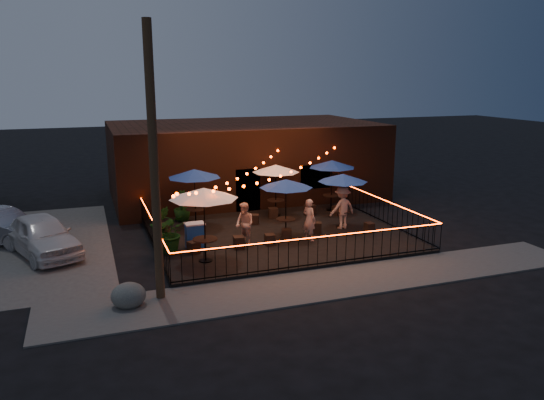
# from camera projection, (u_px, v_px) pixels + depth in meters

# --- Properties ---
(ground) EXTENTS (110.00, 110.00, 0.00)m
(ground) POSITION_uv_depth(u_px,v_px,m) (295.00, 252.00, 19.99)
(ground) COLOR black
(ground) RESTS_ON ground
(patio) EXTENTS (10.00, 8.00, 0.15)m
(patio) POSITION_uv_depth(u_px,v_px,m) (277.00, 236.00, 21.80)
(patio) COLOR black
(patio) RESTS_ON ground
(sidewalk) EXTENTS (18.00, 2.50, 0.05)m
(sidewalk) POSITION_uv_depth(u_px,v_px,m) (334.00, 282.00, 17.00)
(sidewalk) COLOR #484543
(sidewalk) RESTS_ON ground
(brick_building) EXTENTS (14.00, 8.00, 4.00)m
(brick_building) POSITION_uv_depth(u_px,v_px,m) (244.00, 160.00, 29.01)
(brick_building) COLOR #371B0F
(brick_building) RESTS_ON ground
(utility_pole) EXTENTS (0.26, 0.26, 8.00)m
(utility_pole) POSITION_uv_depth(u_px,v_px,m) (154.00, 167.00, 14.92)
(utility_pole) COLOR #3E2E19
(utility_pole) RESTS_ON ground
(fence_front) EXTENTS (10.00, 0.04, 1.04)m
(fence_front) POSITION_uv_depth(u_px,v_px,m) (318.00, 252.00, 18.00)
(fence_front) COLOR black
(fence_front) RESTS_ON patio
(fence_left) EXTENTS (0.04, 8.00, 1.04)m
(fence_left) POSITION_uv_depth(u_px,v_px,m) (153.00, 234.00, 20.03)
(fence_left) COLOR black
(fence_left) RESTS_ON patio
(fence_right) EXTENTS (0.04, 8.00, 1.04)m
(fence_right) POSITION_uv_depth(u_px,v_px,m) (384.00, 211.00, 23.31)
(fence_right) COLOR black
(fence_right) RESTS_ON patio
(festoon_lights) EXTENTS (10.02, 8.72, 1.32)m
(festoon_lights) POSITION_uv_depth(u_px,v_px,m) (256.00, 180.00, 20.64)
(festoon_lights) COLOR #FF2E00
(festoon_lights) RESTS_ON ground
(cafe_table_0) EXTENTS (2.69, 2.69, 2.62)m
(cafe_table_0) POSITION_uv_depth(u_px,v_px,m) (204.00, 194.00, 18.06)
(cafe_table_0) COLOR black
(cafe_table_0) RESTS_ON patio
(cafe_table_1) EXTENTS (2.84, 2.84, 2.50)m
(cafe_table_1) POSITION_uv_depth(u_px,v_px,m) (194.00, 174.00, 22.37)
(cafe_table_1) COLOR black
(cafe_table_1) RESTS_ON patio
(cafe_table_2) EXTENTS (2.72, 2.72, 2.35)m
(cafe_table_2) POSITION_uv_depth(u_px,v_px,m) (286.00, 184.00, 20.97)
(cafe_table_2) COLOR black
(cafe_table_2) RESTS_ON patio
(cafe_table_3) EXTENTS (2.86, 2.86, 2.39)m
(cafe_table_3) POSITION_uv_depth(u_px,v_px,m) (276.00, 169.00, 24.17)
(cafe_table_3) COLOR black
(cafe_table_3) RESTS_ON patio
(cafe_table_4) EXTENTS (2.77, 2.77, 2.32)m
(cafe_table_4) POSITION_uv_depth(u_px,v_px,m) (343.00, 179.00, 22.27)
(cafe_table_4) COLOR black
(cafe_table_4) RESTS_ON patio
(cafe_table_5) EXTENTS (2.49, 2.49, 2.44)m
(cafe_table_5) POSITION_uv_depth(u_px,v_px,m) (332.00, 165.00, 25.08)
(cafe_table_5) COLOR black
(cafe_table_5) RESTS_ON patio
(bistro_chair_0) EXTENTS (0.50, 0.50, 0.45)m
(bistro_chair_0) POSITION_uv_depth(u_px,v_px,m) (194.00, 247.00, 19.35)
(bistro_chair_0) COLOR black
(bistro_chair_0) RESTS_ON patio
(bistro_chair_1) EXTENTS (0.44, 0.44, 0.47)m
(bistro_chair_1) POSITION_uv_depth(u_px,v_px,m) (239.00, 242.00, 19.89)
(bistro_chair_1) COLOR black
(bistro_chair_1) RESTS_ON patio
(bistro_chair_2) EXTENTS (0.41, 0.41, 0.45)m
(bistro_chair_2) POSITION_uv_depth(u_px,v_px,m) (165.00, 229.00, 21.70)
(bistro_chair_2) COLOR black
(bistro_chair_2) RESTS_ON patio
(bistro_chair_3) EXTENTS (0.35, 0.35, 0.40)m
(bistro_chair_3) POSITION_uv_depth(u_px,v_px,m) (201.00, 227.00, 22.05)
(bistro_chair_3) COLOR black
(bistro_chair_3) RESTS_ON patio
(bistro_chair_4) EXTENTS (0.39, 0.39, 0.43)m
(bistro_chair_4) POSITION_uv_depth(u_px,v_px,m) (270.00, 240.00, 20.29)
(bistro_chair_4) COLOR black
(bistro_chair_4) RESTS_ON patio
(bistro_chair_5) EXTENTS (0.46, 0.46, 0.44)m
(bistro_chair_5) POSITION_uv_depth(u_px,v_px,m) (287.00, 234.00, 20.96)
(bistro_chair_5) COLOR black
(bistro_chair_5) RESTS_ON patio
(bistro_chair_6) EXTENTS (0.48, 0.48, 0.43)m
(bistro_chair_6) POSITION_uv_depth(u_px,v_px,m) (254.00, 219.00, 23.18)
(bistro_chair_6) COLOR black
(bistro_chair_6) RESTS_ON patio
(bistro_chair_7) EXTENTS (0.47, 0.47, 0.48)m
(bistro_chair_7) POSITION_uv_depth(u_px,v_px,m) (273.00, 213.00, 24.13)
(bistro_chair_7) COLOR black
(bistro_chair_7) RESTS_ON patio
(bistro_chair_8) EXTENTS (0.52, 0.52, 0.47)m
(bistro_chair_8) POSITION_uv_depth(u_px,v_px,m) (316.00, 228.00, 21.81)
(bistro_chair_8) COLOR black
(bistro_chair_8) RESTS_ON patio
(bistro_chair_9) EXTENTS (0.38, 0.38, 0.40)m
(bistro_chair_9) POSITION_uv_depth(u_px,v_px,m) (369.00, 227.00, 21.98)
(bistro_chair_9) COLOR black
(bistro_chair_9) RESTS_ON patio
(bistro_chair_10) EXTENTS (0.54, 0.54, 0.49)m
(bistro_chair_10) POSITION_uv_depth(u_px,v_px,m) (310.00, 210.00, 24.61)
(bistro_chair_10) COLOR black
(bistro_chair_10) RESTS_ON patio
(bistro_chair_11) EXTENTS (0.45, 0.45, 0.43)m
(bistro_chair_11) POSITION_uv_depth(u_px,v_px,m) (337.00, 210.00, 24.67)
(bistro_chair_11) COLOR black
(bistro_chair_11) RESTS_ON patio
(patron_a) EXTENTS (0.62, 0.72, 1.67)m
(patron_a) POSITION_uv_depth(u_px,v_px,m) (309.00, 220.00, 20.75)
(patron_a) COLOR tan
(patron_a) RESTS_ON patio
(patron_b) EXTENTS (0.87, 0.97, 1.65)m
(patron_b) POSITION_uv_depth(u_px,v_px,m) (245.00, 224.00, 20.21)
(patron_b) COLOR tan
(patron_b) RESTS_ON patio
(patron_c) EXTENTS (1.27, 0.86, 1.82)m
(patron_c) POSITION_uv_depth(u_px,v_px,m) (342.00, 208.00, 22.37)
(patron_c) COLOR #E2AC98
(patron_c) RESTS_ON patio
(potted_shrub_a) EXTENTS (1.66, 1.55, 1.50)m
(potted_shrub_a) POSITION_uv_depth(u_px,v_px,m) (170.00, 233.00, 19.38)
(potted_shrub_a) COLOR #11400D
(potted_shrub_a) RESTS_ON patio
(potted_shrub_b) EXTENTS (0.81, 0.69, 1.33)m
(potted_shrub_b) POSITION_uv_depth(u_px,v_px,m) (160.00, 223.00, 20.96)
(potted_shrub_b) COLOR #11340E
(potted_shrub_b) RESTS_ON patio
(potted_shrub_c) EXTENTS (0.77, 0.77, 1.35)m
(potted_shrub_c) POSITION_uv_depth(u_px,v_px,m) (182.00, 206.00, 23.59)
(potted_shrub_c) COLOR #143B13
(potted_shrub_c) RESTS_ON patio
(cooler) EXTENTS (0.75, 0.55, 0.96)m
(cooler) POSITION_uv_depth(u_px,v_px,m) (195.00, 235.00, 19.94)
(cooler) COLOR blue
(cooler) RESTS_ON patio
(boulder) EXTENTS (1.17, 1.09, 0.74)m
(boulder) POSITION_uv_depth(u_px,v_px,m) (128.00, 296.00, 15.14)
(boulder) COLOR #4E4F49
(boulder) RESTS_ON ground
(car_white) EXTENTS (3.27, 4.73, 1.50)m
(car_white) POSITION_uv_depth(u_px,v_px,m) (42.00, 235.00, 19.55)
(car_white) COLOR silver
(car_white) RESTS_ON ground
(car_silver) EXTENTS (3.94, 3.80, 1.34)m
(car_silver) POSITION_uv_depth(u_px,v_px,m) (1.00, 226.00, 20.99)
(car_silver) COLOR gray
(car_silver) RESTS_ON ground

